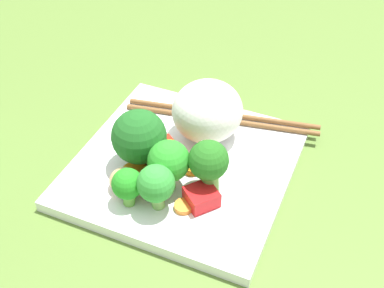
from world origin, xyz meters
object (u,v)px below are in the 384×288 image
carrot_slice_0 (184,206)px  chopstick_pair (222,117)px  broccoli_floret_2 (209,163)px  rice_mound (207,111)px  square_plate (184,166)px

carrot_slice_0 → chopstick_pair: 15.65cm
broccoli_floret_2 → carrot_slice_0: broccoli_floret_2 is taller
broccoli_floret_2 → chopstick_pair: broccoli_floret_2 is taller
rice_mound → carrot_slice_0: rice_mound is taller
carrot_slice_0 → rice_mound: bearing=-171.2°
square_plate → rice_mound: rice_mound is taller
rice_mound → broccoli_floret_2: (8.39, 3.24, 0.25)cm
broccoli_floret_2 → chopstick_pair: size_ratio=0.26×
square_plate → carrot_slice_0: size_ratio=11.89×
broccoli_floret_2 → carrot_slice_0: size_ratio=3.23×
rice_mound → chopstick_pair: rice_mound is taller
rice_mound → carrot_slice_0: bearing=8.8°
carrot_slice_0 → chopstick_pair: size_ratio=0.08×
square_plate → chopstick_pair: (-9.04, 1.45, 1.02)cm
square_plate → chopstick_pair: bearing=170.9°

